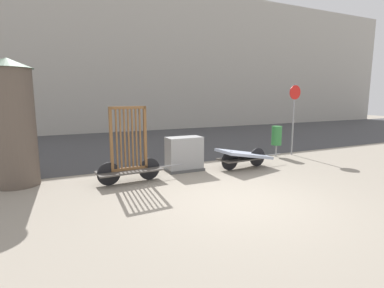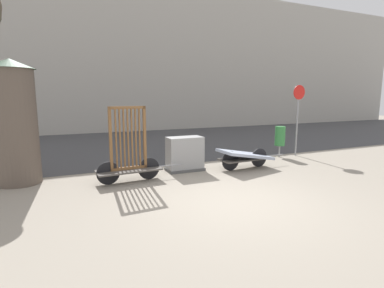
% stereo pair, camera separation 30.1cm
% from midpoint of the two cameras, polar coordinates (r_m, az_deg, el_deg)
% --- Properties ---
extents(ground_plane, '(60.00, 60.00, 0.00)m').
position_cam_midpoint_polar(ground_plane, '(6.58, 10.03, -10.81)').
color(ground_plane, gray).
extents(road_strip, '(56.00, 9.75, 0.01)m').
position_cam_midpoint_polar(road_strip, '(14.39, -9.36, 0.15)').
color(road_strip, '#424244').
rests_on(road_strip, ground_plane).
extents(building_facade, '(48.00, 4.00, 9.10)m').
position_cam_midpoint_polar(building_facade, '(21.08, -14.51, 15.22)').
color(building_facade, '#B2ADA3').
rests_on(building_facade, ground_plane).
extents(bike_cart_with_bedframe, '(2.38, 0.76, 1.97)m').
position_cam_midpoint_polar(bike_cart_with_bedframe, '(7.91, -10.85, -2.59)').
color(bike_cart_with_bedframe, '#4C4742').
rests_on(bike_cart_with_bedframe, ground_plane).
extents(bike_cart_with_mattress, '(2.38, 0.97, 0.64)m').
position_cam_midpoint_polar(bike_cart_with_mattress, '(9.40, 11.04, -2.25)').
color(bike_cart_with_mattress, '#4C4742').
rests_on(bike_cart_with_mattress, ground_plane).
extents(utility_cabinet, '(1.12, 0.61, 1.02)m').
position_cam_midpoint_polar(utility_cabinet, '(8.98, -0.42, -2.14)').
color(utility_cabinet, '#4C4C4C').
rests_on(utility_cabinet, ground_plane).
extents(trash_bin, '(0.37, 0.37, 1.13)m').
position_cam_midpoint_polar(trash_bin, '(11.42, 17.15, 1.42)').
color(trash_bin, gray).
rests_on(trash_bin, ground_plane).
extents(sign_post, '(0.52, 0.06, 2.67)m').
position_cam_midpoint_polar(sign_post, '(11.84, 20.23, 6.07)').
color(sign_post, gray).
rests_on(sign_post, ground_plane).
extents(advertising_column, '(1.17, 1.17, 3.13)m').
position_cam_midpoint_polar(advertising_column, '(8.63, -29.86, 3.70)').
color(advertising_column, brown).
rests_on(advertising_column, ground_plane).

